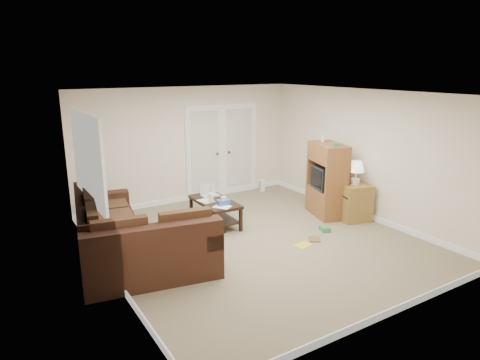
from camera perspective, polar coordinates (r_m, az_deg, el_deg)
floor at (r=7.44m, az=2.29°, el=-8.11°), size 5.50×5.50×0.00m
ceiling at (r=6.86m, az=2.51°, el=11.49°), size 5.00×5.50×0.02m
wall_left at (r=6.06m, az=-17.64°, el=-1.70°), size 0.02×5.50×2.50m
wall_right at (r=8.66m, az=16.26°, el=3.29°), size 0.02×5.50×2.50m
wall_back at (r=9.40m, az=-7.05°, el=4.65°), size 5.00×0.02×2.50m
wall_front at (r=5.10m, az=19.99°, el=-5.02°), size 5.00×0.02×2.50m
baseboards at (r=7.42m, az=2.29°, el=-7.75°), size 5.00×5.50×0.10m
french_doors at (r=9.79m, az=-2.39°, el=3.88°), size 1.80×0.05×2.13m
window_left at (r=6.94m, az=-19.62°, el=2.76°), size 0.05×1.92×1.42m
sectional_sofa at (r=6.84m, az=-15.04°, el=-7.62°), size 2.04×3.14×0.88m
coffee_table at (r=8.11m, az=-3.40°, el=-4.16°), size 0.62×1.18×0.80m
tv_armoire at (r=8.64m, az=11.52°, el=0.05°), size 0.73×1.01×1.56m
side_cabinet at (r=8.59m, az=14.95°, el=-2.44°), size 0.67×0.67×1.17m
space_heater at (r=10.26m, az=2.96°, el=-0.74°), size 0.12×0.10×0.28m
floor_magazine at (r=7.34m, az=8.40°, el=-8.57°), size 0.31×0.27×0.01m
floor_greenbox at (r=7.99m, az=11.24°, el=-6.42°), size 0.20×0.23×0.08m
floor_book at (r=7.58m, az=9.22°, el=-7.78°), size 0.29×0.31×0.02m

